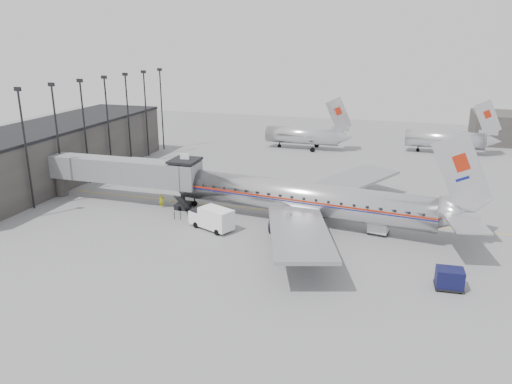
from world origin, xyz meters
TOP-DOWN VIEW (x-y plane):
  - ground at (0.00, 0.00)m, footprint 160.00×160.00m
  - terminal at (-34.00, 10.00)m, footprint 12.00×46.00m
  - apron_line at (3.00, 6.00)m, footprint 60.00×0.15m
  - jet_bridge at (-16.66, 3.67)m, footprint 21.00×6.20m
  - floodlight_masts at (-27.50, 13.00)m, footprint 0.90×42.25m
  - distant_aircraft_near at (-1.79, 42.00)m, footprint 16.39×3.20m
  - distant_aircraft_mid at (24.21, 46.00)m, footprint 16.39×3.20m
  - airliner at (6.76, 2.91)m, footprint 38.39×35.38m
  - service_van at (-3.14, -1.97)m, footprint 5.84×4.10m
  - baggage_cart_navy at (21.83, -9.04)m, footprint 2.50×1.97m
  - baggage_cart_white at (15.10, 2.00)m, footprint 2.48×2.05m
  - ramp_worker at (-12.00, 3.00)m, footprint 0.77×0.74m

SIDE VIEW (x-z plane):
  - ground at x=0.00m, z-range 0.00..0.00m
  - apron_line at x=3.00m, z-range 0.00..0.01m
  - ramp_worker at x=-12.00m, z-range 0.00..1.78m
  - baggage_cart_white at x=15.10m, z-range 0.06..1.80m
  - baggage_cart_navy at x=21.83m, z-range 0.06..1.95m
  - service_van at x=-3.14m, z-range 0.06..2.64m
  - distant_aircraft_near at x=-1.79m, z-range -2.40..7.86m
  - distant_aircraft_mid at x=24.21m, z-range -2.40..7.86m
  - airliner at x=6.76m, z-range -3.02..9.14m
  - terminal at x=-34.00m, z-range 0.00..8.00m
  - jet_bridge at x=-16.66m, z-range 0.63..7.73m
  - floodlight_masts at x=-27.50m, z-range 0.74..15.99m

